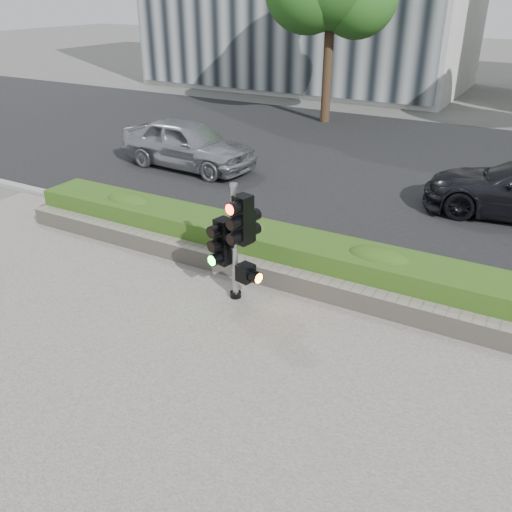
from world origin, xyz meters
The scene contains 8 objects.
ground centered at (0.00, 0.00, 0.00)m, with size 120.00×120.00×0.00m, color #51514C.
sidewalk centered at (0.00, -2.50, 0.01)m, with size 16.00×11.00×0.03m, color #9E9389.
road centered at (0.00, 10.00, 0.01)m, with size 60.00×13.00×0.02m, color black.
curb centered at (0.00, 3.15, 0.06)m, with size 60.00×0.25×0.12m, color gray.
stone_wall centered at (0.00, 1.90, 0.20)m, with size 12.00×0.32×0.34m, color gray.
hedge centered at (0.00, 2.55, 0.37)m, with size 12.00×1.00×0.68m, color #5A8328.
traffic_signal centered at (-0.46, 1.21, 1.14)m, with size 0.73×0.58×2.01m.
car_silver centered at (-5.55, 6.88, 0.72)m, with size 1.65×4.10×1.40m, color #A1A2A8.
Camera 1 is at (3.71, -5.55, 4.73)m, focal length 38.00 mm.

